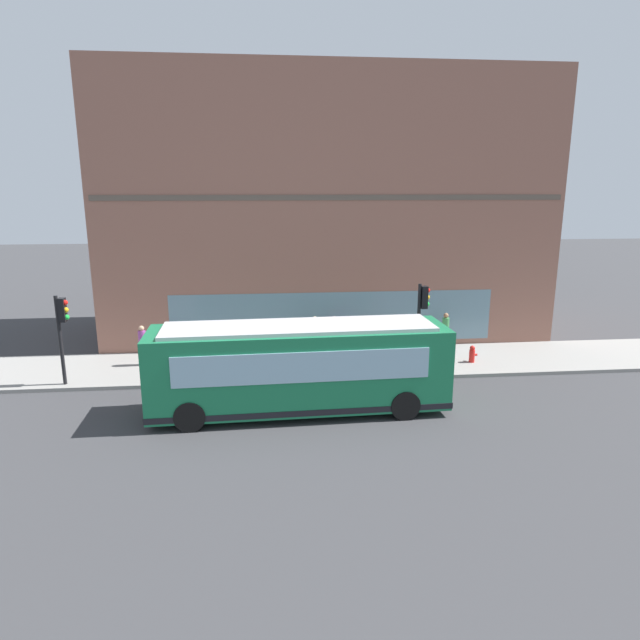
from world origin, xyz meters
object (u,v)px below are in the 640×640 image
city_bus_nearside (299,368)px  pedestrian_walking_along_curb (315,332)px  pedestrian_by_light_pole (445,329)px  fire_hydrant (472,354)px  traffic_light_near_corner (422,311)px  traffic_light_down_block (62,323)px  pedestrian_near_hydrant (143,343)px  newspaper_vending_box (369,345)px  pedestrian_near_building_entrance (334,331)px

city_bus_nearside → pedestrian_walking_along_curb: size_ratio=6.02×
pedestrian_by_light_pole → fire_hydrant: bearing=-164.1°
traffic_light_near_corner → traffic_light_down_block: bearing=90.8°
traffic_light_down_block → pedestrian_by_light_pole: (3.09, -15.90, -1.42)m
pedestrian_walking_along_curb → pedestrian_near_hydrant: bearing=99.2°
city_bus_nearside → newspaper_vending_box: (5.79, -3.53, -0.95)m
pedestrian_near_hydrant → pedestrian_near_building_entrance: pedestrian_near_hydrant is taller
city_bus_nearside → pedestrian_near_building_entrance: city_bus_nearside is taller
pedestrian_by_light_pole → newspaper_vending_box: pedestrian_by_light_pole is taller
traffic_light_near_corner → pedestrian_walking_along_curb: 5.35m
traffic_light_near_corner → newspaper_vending_box: size_ratio=4.05×
traffic_light_near_corner → pedestrian_walking_along_curb: (3.11, 4.06, -1.58)m
traffic_light_near_corner → pedestrian_near_hydrant: size_ratio=2.11×
pedestrian_walking_along_curb → newspaper_vending_box: 2.54m
pedestrian_walking_along_curb → pedestrian_near_building_entrance: 0.91m
city_bus_nearside → traffic_light_near_corner: size_ratio=2.78×
pedestrian_by_light_pole → newspaper_vending_box: 3.73m
traffic_light_down_block → pedestrian_near_hydrant: traffic_light_down_block is taller
traffic_light_down_block → pedestrian_near_building_entrance: traffic_light_down_block is taller
traffic_light_down_block → pedestrian_walking_along_curb: traffic_light_down_block is taller
fire_hydrant → pedestrian_by_light_pole: pedestrian_by_light_pole is taller
pedestrian_near_building_entrance → fire_hydrant: bearing=-111.4°
traffic_light_down_block → fire_hydrant: bearing=-86.2°
traffic_light_down_block → fire_hydrant: (1.10, -16.47, -2.06)m
city_bus_nearside → pedestrian_near_building_entrance: size_ratio=6.14×
traffic_light_near_corner → pedestrian_near_hydrant: 11.74m
traffic_light_near_corner → pedestrian_near_building_entrance: traffic_light_near_corner is taller
fire_hydrant → pedestrian_near_hydrant: bearing=86.0°
fire_hydrant → pedestrian_by_light_pole: size_ratio=0.43×
newspaper_vending_box → city_bus_nearside: bearing=148.6°
traffic_light_down_block → pedestrian_by_light_pole: size_ratio=2.00×
traffic_light_near_corner → traffic_light_down_block: traffic_light_near_corner is taller
traffic_light_down_block → newspaper_vending_box: traffic_light_down_block is taller
city_bus_nearside → traffic_light_down_block: (3.16, 8.71, 1.02)m
pedestrian_walking_along_curb → pedestrian_near_building_entrance: pedestrian_walking_along_curb is taller
newspaper_vending_box → pedestrian_walking_along_curb: bearing=74.6°
city_bus_nearside → pedestrian_by_light_pole: 9.53m
pedestrian_by_light_pole → pedestrian_near_building_entrance: pedestrian_by_light_pole is taller
city_bus_nearside → fire_hydrant: bearing=-61.2°
newspaper_vending_box → pedestrian_near_building_entrance: bearing=64.4°
pedestrian_near_building_entrance → newspaper_vending_box: 1.73m
pedestrian_by_light_pole → pedestrian_near_building_entrance: 5.16m
pedestrian_near_hydrant → pedestrian_walking_along_curb: size_ratio=1.03×
traffic_light_near_corner → newspaper_vending_box: 3.62m
fire_hydrant → pedestrian_by_light_pole: 2.17m
pedestrian_by_light_pole → pedestrian_walking_along_curb: pedestrian_by_light_pole is taller
traffic_light_down_block → newspaper_vending_box: bearing=-77.9°
traffic_light_down_block → pedestrian_near_hydrant: 3.50m
fire_hydrant → newspaper_vending_box: newspaper_vending_box is taller
pedestrian_near_hydrant → pedestrian_near_building_entrance: 8.42m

